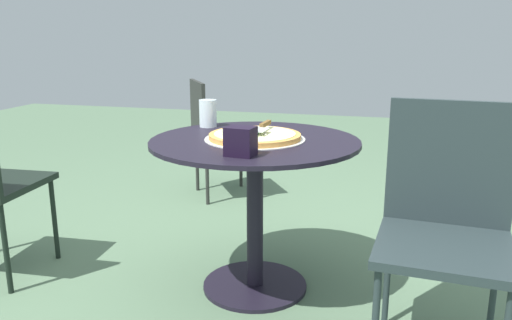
{
  "coord_description": "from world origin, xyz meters",
  "views": [
    {
      "loc": [
        0.54,
        -2.05,
        1.13
      ],
      "look_at": [
        0.0,
        0.0,
        0.6
      ],
      "focal_mm": 35.91,
      "sensor_mm": 36.0,
      "label": 1
    }
  ],
  "objects": [
    {
      "name": "patio_chair_far",
      "position": [
        0.75,
        -0.29,
        0.51
      ],
      "size": [
        0.47,
        0.47,
        0.9
      ],
      "color": "#263234",
      "rests_on": "ground"
    },
    {
      "name": "pizza_server",
      "position": [
        0.02,
        0.04,
        0.73
      ],
      "size": [
        0.09,
        0.21,
        0.02
      ],
      "color": "silver",
      "rests_on": "pizza_on_tray"
    },
    {
      "name": "patio_table",
      "position": [
        0.0,
        0.0,
        0.5
      ],
      "size": [
        0.89,
        0.89,
        0.69
      ],
      "color": "black",
      "rests_on": "ground"
    },
    {
      "name": "ground_plane",
      "position": [
        0.0,
        0.0,
        0.0
      ],
      "size": [
        10.0,
        10.0,
        0.0
      ],
      "primitive_type": "plane",
      "color": "#557255"
    },
    {
      "name": "patio_chair_near",
      "position": [
        -0.61,
        1.22,
        0.48
      ],
      "size": [
        0.54,
        0.54,
        0.81
      ],
      "color": "#292A27",
      "rests_on": "ground"
    },
    {
      "name": "napkin_dispenser",
      "position": [
        0.02,
        -0.29,
        0.74
      ],
      "size": [
        0.11,
        0.09,
        0.11
      ],
      "primitive_type": "cube",
      "rotation": [
        0.0,
        0.0,
        6.16
      ],
      "color": "black",
      "rests_on": "patio_table"
    },
    {
      "name": "pizza_on_tray",
      "position": [
        0.0,
        0.0,
        0.7
      ],
      "size": [
        0.43,
        0.43,
        0.04
      ],
      "color": "silver",
      "rests_on": "patio_table"
    },
    {
      "name": "drinking_cup",
      "position": [
        -0.29,
        0.23,
        0.75
      ],
      "size": [
        0.08,
        0.08,
        0.13
      ],
      "primitive_type": "cylinder",
      "color": "white",
      "rests_on": "patio_table"
    }
  ]
}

